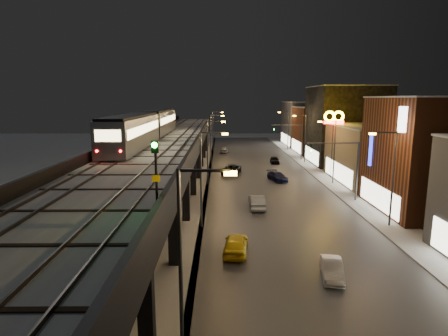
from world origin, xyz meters
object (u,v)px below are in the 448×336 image
object	(u,v)px
car_onc_white	(277,177)
car_onc_red	(275,160)
car_mid_silver	(232,169)
sign_citgo	(411,135)
subway_train	(148,125)
car_taxi	(236,245)
car_far_white	(225,150)
car_onc_silver	(332,270)
car_near_white	(257,202)
rail_signal	(155,160)

from	to	relation	value
car_onc_white	car_onc_red	bearing A→B (deg)	66.88
car_mid_silver	sign_citgo	xyz separation A→B (m)	(15.60, -25.11, 7.84)
car_mid_silver	car_onc_white	xyz separation A→B (m)	(6.52, -5.52, -0.11)
subway_train	sign_citgo	size ratio (longest dim) A/B	3.24
car_onc_red	car_taxi	bearing A→B (deg)	-100.88
subway_train	car_mid_silver	distance (m)	16.43
subway_train	car_far_white	bearing A→B (deg)	72.19
car_mid_silver	sign_citgo	world-z (taller)	sign_citgo
car_onc_red	car_onc_silver	bearing A→B (deg)	-91.96
sign_citgo	subway_train	bearing A→B (deg)	149.25
car_taxi	car_onc_white	world-z (taller)	car_taxi
subway_train	sign_citgo	distance (m)	31.42
car_far_white	car_onc_white	size ratio (longest dim) A/B	0.88
car_mid_silver	car_onc_red	size ratio (longest dim) A/B	1.46
car_far_white	car_onc_red	xyz separation A→B (m)	(9.12, -14.41, -0.03)
car_near_white	rail_signal	bearing A→B (deg)	71.63
car_far_white	car_onc_red	bearing A→B (deg)	131.41
car_onc_red	sign_citgo	size ratio (longest dim) A/B	0.34
rail_signal	sign_citgo	size ratio (longest dim) A/B	0.29
rail_signal	car_onc_silver	bearing A→B (deg)	26.04
car_taxi	car_far_white	distance (m)	55.41
car_onc_white	car_onc_red	size ratio (longest dim) A/B	1.19
subway_train	car_onc_red	world-z (taller)	subway_train
subway_train	car_onc_silver	distance (m)	32.59
car_mid_silver	subway_train	bearing A→B (deg)	50.17
car_near_white	car_mid_silver	world-z (taller)	car_mid_silver
rail_signal	car_taxi	world-z (taller)	rail_signal
car_onc_silver	car_far_white	bearing A→B (deg)	106.49
car_onc_red	sign_citgo	distance (m)	36.20
car_taxi	car_onc_red	xyz separation A→B (m)	(8.92, 41.00, -0.11)
car_onc_red	sign_citgo	world-z (taller)	sign_citgo
car_taxi	sign_citgo	size ratio (longest dim) A/B	0.39
car_far_white	sign_citgo	xyz separation A→B (m)	(16.43, -48.95, 7.94)
car_mid_silver	car_onc_red	xyz separation A→B (m)	(8.28, 9.43, -0.12)
subway_train	car_near_white	bearing A→B (deg)	-37.49
subway_train	car_onc_red	xyz separation A→B (m)	(19.68, 18.48, -7.76)
car_taxi	car_mid_silver	bearing A→B (deg)	-84.42
car_mid_silver	car_onc_white	distance (m)	8.55
subway_train	car_taxi	size ratio (longest dim) A/B	8.24
rail_signal	car_mid_silver	xyz separation A→B (m)	(5.00, 40.92, -8.17)
car_far_white	car_onc_silver	size ratio (longest dim) A/B	1.06
car_onc_silver	sign_citgo	size ratio (longest dim) A/B	0.33
subway_train	car_far_white	distance (m)	35.40
car_taxi	car_onc_silver	bearing A→B (deg)	153.23
subway_train	car_onc_silver	xyz separation A→B (m)	(17.04, -26.67, -7.79)
car_far_white	sign_citgo	world-z (taller)	sign_citgo
car_onc_white	car_far_white	bearing A→B (deg)	87.67
car_mid_silver	car_onc_white	size ratio (longest dim) A/B	1.23
car_onc_red	sign_citgo	xyz separation A→B (m)	(7.32, -34.54, 7.96)
car_far_white	car_near_white	bearing A→B (deg)	103.05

